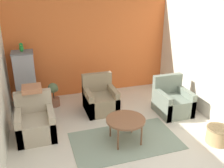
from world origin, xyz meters
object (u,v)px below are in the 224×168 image
wicker_basket (218,135)px  armchair_middle (100,100)px  armchair_left (36,123)px  birdcage (26,81)px  armchair_right (172,102)px  coffee_table (126,121)px  parrot (21,48)px  potted_plant (53,94)px

wicker_basket → armchair_middle: bearing=131.7°
armchair_left → birdcage: (-0.13, 1.41, 0.42)m
armchair_left → armchair_right: (3.11, 0.02, 0.00)m
coffee_table → parrot: 2.98m
potted_plant → wicker_basket: 3.86m
armchair_left → parrot: size_ratio=4.01×
coffee_table → parrot: parrot is taller
armchair_left → wicker_basket: 3.57m
armchair_left → armchair_middle: 1.66m
potted_plant → armchair_right: bearing=-25.5°
coffee_table → wicker_basket: bearing=-19.6°
birdcage → wicker_basket: birdcage is taller
armchair_right → wicker_basket: 1.38m
armchair_left → wicker_basket: bearing=-22.1°
armchair_middle → wicker_basket: size_ratio=1.92×
armchair_middle → birdcage: size_ratio=0.61×
parrot → wicker_basket: parrot is taller
coffee_table → armchair_left: armchair_left is taller
birdcage → potted_plant: size_ratio=2.33×
coffee_table → wicker_basket: size_ratio=1.66×
armchair_right → birdcage: size_ratio=0.61×
coffee_table → armchair_middle: bearing=94.5°
armchair_right → parrot: (-3.25, 1.39, 1.23)m
armchair_left → wicker_basket: armchair_left is taller
armchair_middle → parrot: bearing=155.6°
armchair_left → armchair_right: size_ratio=1.00×
parrot → potted_plant: size_ratio=0.36×
parrot → potted_plant: 1.36m
armchair_right → birdcage: 3.55m
armchair_left → potted_plant: 1.36m
potted_plant → wicker_basket: (2.83, -2.62, -0.14)m
armchair_middle → armchair_left: bearing=-156.6°
armchair_middle → wicker_basket: armchair_middle is taller
armchair_right → parrot: 3.74m
armchair_left → parrot: 1.88m
parrot → armchair_left: bearing=-84.6°
armchair_middle → armchair_right: bearing=-21.9°
armchair_right → wicker_basket: (0.20, -1.36, -0.11)m
armchair_right → parrot: bearing=156.8°
birdcage → armchair_right: bearing=-23.2°
armchair_right → parrot: size_ratio=4.01×
birdcage → wicker_basket: bearing=-38.6°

